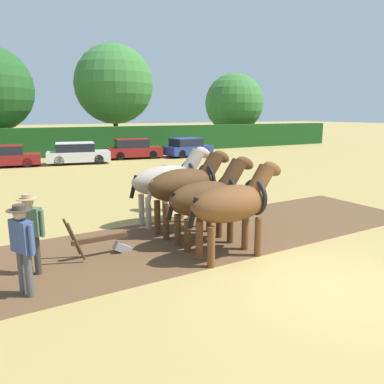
% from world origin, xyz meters
% --- Properties ---
extents(ground_plane, '(240.00, 240.00, 0.00)m').
position_xyz_m(ground_plane, '(0.00, 0.00, 0.00)').
color(ground_plane, '#A88E4C').
extents(plowed_furrow_strip, '(21.87, 4.78, 0.01)m').
position_xyz_m(plowed_furrow_strip, '(-4.24, 3.77, 0.00)').
color(plowed_furrow_strip, brown).
rests_on(plowed_furrow_strip, ground).
extents(hedgerow, '(57.39, 1.28, 2.34)m').
position_xyz_m(hedgerow, '(0.00, 27.08, 1.17)').
color(hedgerow, '#194719').
rests_on(hedgerow, ground).
extents(tree_center_right, '(7.41, 7.41, 9.85)m').
position_xyz_m(tree_center_right, '(5.26, 30.84, 6.14)').
color(tree_center_right, '#423323').
rests_on(tree_center_right, ground).
extents(tree_right, '(6.65, 6.65, 7.93)m').
position_xyz_m(tree_right, '(19.47, 31.34, 4.60)').
color(tree_right, '#423323').
rests_on(tree_right, ground).
extents(draft_horse_lead_left, '(2.79, 1.00, 2.37)m').
position_xyz_m(draft_horse_lead_left, '(-0.81, 2.19, 1.36)').
color(draft_horse_lead_left, brown).
rests_on(draft_horse_lead_left, ground).
extents(draft_horse_lead_right, '(2.80, 1.03, 2.39)m').
position_xyz_m(draft_horse_lead_right, '(-0.84, 3.32, 1.28)').
color(draft_horse_lead_right, '#513319').
rests_on(draft_horse_lead_right, ground).
extents(draft_horse_trail_left, '(2.86, 1.08, 2.45)m').
position_xyz_m(draft_horse_trail_left, '(-0.89, 4.45, 1.43)').
color(draft_horse_trail_left, '#513319').
rests_on(draft_horse_trail_left, ground).
extents(draft_horse_trail_right, '(2.95, 1.06, 2.47)m').
position_xyz_m(draft_horse_trail_right, '(-0.92, 5.58, 1.41)').
color(draft_horse_trail_right, '#B2A38E').
rests_on(draft_horse_trail_right, ground).
extents(plow, '(1.64, 0.47, 1.13)m').
position_xyz_m(plow, '(-3.52, 3.79, 0.32)').
color(plow, '#4C331E').
rests_on(plow, ground).
extents(farmer_at_plow, '(0.55, 0.48, 1.80)m').
position_xyz_m(farmer_at_plow, '(-5.22, 3.47, 1.07)').
color(farmer_at_plow, '#38332D').
rests_on(farmer_at_plow, ground).
extents(farmer_beside_team, '(0.48, 0.49, 1.65)m').
position_xyz_m(farmer_beside_team, '(-0.40, 7.07, 0.96)').
color(farmer_beside_team, '#4C4C4C').
rests_on(farmer_beside_team, ground).
extents(farmer_onlooker_left, '(0.46, 0.63, 1.81)m').
position_xyz_m(farmer_onlooker_left, '(-5.46, 2.47, 1.08)').
color(farmer_onlooker_left, '#4C4C4C').
rests_on(farmer_onlooker_left, ground).
extents(parked_car_center_left, '(4.31, 2.27, 1.42)m').
position_xyz_m(parked_car_center_left, '(-4.89, 22.33, 0.69)').
color(parked_car_center_left, maroon).
rests_on(parked_car_center_left, ground).
extents(parked_car_center, '(4.46, 2.53, 1.48)m').
position_xyz_m(parked_car_center, '(-0.38, 21.72, 0.72)').
color(parked_car_center, silver).
rests_on(parked_car_center, ground).
extents(parked_car_center_right, '(4.30, 2.27, 1.53)m').
position_xyz_m(parked_car_center_right, '(4.12, 22.77, 0.73)').
color(parked_car_center_right, maroon).
rests_on(parked_car_center_right, ground).
extents(parked_car_right, '(4.08, 2.33, 1.51)m').
position_xyz_m(parked_car_right, '(8.46, 22.02, 0.73)').
color(parked_car_right, navy).
rests_on(parked_car_right, ground).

